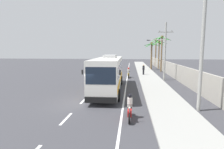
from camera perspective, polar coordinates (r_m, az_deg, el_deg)
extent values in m
plane|color=#3A3A3F|center=(14.79, -9.83, -8.99)|extent=(160.00, 160.00, 0.00)
cube|color=#999993|center=(24.15, 12.71, -2.48)|extent=(3.20, 90.00, 0.14)
cube|color=white|center=(11.82, -14.27, -13.35)|extent=(0.16, 2.00, 0.01)
cube|color=white|center=(15.61, -8.93, -8.07)|extent=(0.16, 2.00, 0.01)
cube|color=white|center=(19.56, -5.79, -4.85)|extent=(0.16, 2.00, 0.01)
cube|color=white|center=(23.59, -3.72, -2.71)|extent=(0.16, 2.00, 0.01)
cube|color=white|center=(27.66, -2.27, -1.20)|extent=(0.16, 2.00, 0.01)
cube|color=white|center=(31.76, -1.19, -0.07)|extent=(0.16, 2.00, 0.01)
cube|color=white|center=(35.88, -0.36, 0.79)|extent=(0.16, 2.00, 0.01)
cube|color=white|center=(40.01, 0.30, 1.48)|extent=(0.16, 2.00, 0.01)
cube|color=white|center=(44.15, 0.84, 2.04)|extent=(0.16, 2.00, 0.01)
cube|color=white|center=(48.30, 1.28, 2.50)|extent=(0.16, 2.00, 0.01)
cube|color=white|center=(52.45, 1.66, 2.89)|extent=(0.16, 2.00, 0.01)
cube|color=white|center=(56.61, 1.98, 3.23)|extent=(0.16, 2.00, 0.01)
cube|color=white|center=(60.77, 2.25, 3.51)|extent=(0.16, 2.00, 0.01)
cube|color=white|center=(28.94, 4.84, -0.84)|extent=(0.14, 70.00, 0.01)
cube|color=#9E998E|center=(28.59, 19.42, 0.91)|extent=(0.24, 60.00, 2.23)
cube|color=silver|center=(18.97, -1.03, 0.65)|extent=(2.69, 11.97, 3.05)
cube|color=#192333|center=(19.12, -0.97, 2.31)|extent=(2.70, 11.01, 0.97)
cube|color=#192333|center=(13.09, -3.60, -0.41)|extent=(2.23, 0.15, 1.28)
cube|color=orange|center=(19.07, -1.02, -1.39)|extent=(2.72, 11.73, 0.55)
cube|color=black|center=(13.36, -3.59, -8.05)|extent=(2.38, 0.21, 0.44)
cube|color=#B7B7B7|center=(20.33, -0.62, 5.81)|extent=(1.39, 2.65, 0.28)
cube|color=black|center=(13.14, 2.54, 0.63)|extent=(0.12, 0.08, 0.36)
cube|color=black|center=(13.53, -9.32, 0.74)|extent=(0.12, 0.08, 0.36)
cylinder|color=black|center=(15.04, 1.93, -6.55)|extent=(0.34, 1.05, 1.04)
cylinder|color=black|center=(15.33, -7.02, -6.33)|extent=(0.34, 1.05, 1.04)
cylinder|color=black|center=(22.63, 2.87, -1.82)|extent=(0.34, 1.05, 1.04)
cylinder|color=black|center=(22.82, -3.09, -1.74)|extent=(0.34, 1.05, 1.04)
cylinder|color=black|center=(27.74, 5.15, -0.58)|extent=(0.11, 0.60, 0.60)
cylinder|color=black|center=(29.09, 5.24, -0.21)|extent=(0.13, 0.60, 0.60)
cube|color=gold|center=(28.34, 5.20, 0.04)|extent=(0.26, 1.10, 0.36)
cube|color=black|center=(28.61, 5.22, 0.51)|extent=(0.25, 0.60, 0.12)
cylinder|color=gray|center=(27.82, 5.17, 0.07)|extent=(0.07, 0.32, 0.67)
cylinder|color=black|center=(27.87, 5.18, 0.99)|extent=(0.56, 0.05, 0.04)
sphere|color=#EAEACC|center=(27.77, 5.17, 0.68)|extent=(0.14, 0.14, 0.14)
cylinder|color=beige|center=(28.53, 5.23, 1.10)|extent=(0.32, 0.32, 0.60)
sphere|color=red|center=(28.48, 5.24, 1.97)|extent=(0.26, 0.26, 0.26)
cylinder|color=black|center=(10.71, 5.50, -13.68)|extent=(0.11, 0.60, 0.60)
cylinder|color=black|center=(11.99, 5.66, -11.35)|extent=(0.13, 0.60, 0.60)
cube|color=red|center=(11.23, 5.59, -11.48)|extent=(0.26, 1.10, 0.36)
cube|color=black|center=(11.45, 5.64, -10.05)|extent=(0.25, 0.60, 0.12)
cylinder|color=gray|center=(10.72, 5.54, -11.96)|extent=(0.06, 0.32, 0.67)
cylinder|color=black|center=(10.68, 5.58, -9.55)|extent=(0.56, 0.05, 0.04)
sphere|color=#EAEACC|center=(10.61, 5.56, -10.46)|extent=(0.14, 0.14, 0.14)
cylinder|color=beige|center=(11.32, 5.65, -8.73)|extent=(0.32, 0.32, 0.58)
sphere|color=black|center=(11.21, 5.68, -6.68)|extent=(0.26, 0.26, 0.26)
cylinder|color=black|center=(31.30, 9.89, 0.73)|extent=(0.28, 0.28, 0.84)
cylinder|color=black|center=(31.23, 9.92, 2.09)|extent=(0.36, 0.36, 0.66)
sphere|color=tan|center=(31.19, 9.94, 2.90)|extent=(0.25, 0.25, 0.25)
cylinder|color=#9E9E99|center=(13.64, 26.60, 7.75)|extent=(0.24, 0.24, 8.83)
cylinder|color=#9E9E99|center=(26.58, 16.38, 6.88)|extent=(0.24, 0.24, 8.07)
cube|color=#9E9E99|center=(26.71, 16.60, 12.72)|extent=(2.05, 0.12, 0.12)
cylinder|color=#4C4742|center=(26.59, 14.83, 13.06)|extent=(0.08, 0.08, 0.16)
cylinder|color=#4C4742|center=(26.88, 18.37, 12.87)|extent=(0.08, 0.08, 0.16)
cylinder|color=#9E9E99|center=(26.44, 13.96, 10.58)|extent=(2.36, 0.09, 0.09)
cube|color=#4C4C51|center=(26.30, 11.36, 10.53)|extent=(0.44, 0.24, 0.14)
cylinder|color=brown|center=(37.54, 15.34, 6.08)|extent=(0.29, 0.29, 6.87)
ellipsoid|color=#3D893D|center=(37.86, 16.88, 10.80)|extent=(1.92, 0.55, 0.89)
ellipsoid|color=#3D893D|center=(38.45, 16.23, 10.92)|extent=(1.51, 1.74, 0.69)
ellipsoid|color=#3D893D|center=(38.31, 14.65, 10.75)|extent=(1.22, 1.78, 1.00)
ellipsoid|color=#3D893D|center=(37.63, 14.04, 11.03)|extent=(1.97, 0.67, 0.75)
ellipsoid|color=#3D893D|center=(36.80, 14.74, 11.13)|extent=(1.53, 1.72, 0.70)
ellipsoid|color=#3D893D|center=(36.92, 16.45, 10.88)|extent=(1.27, 1.80, 0.92)
sphere|color=brown|center=(37.63, 15.53, 11.39)|extent=(0.56, 0.56, 0.56)
cylinder|color=brown|center=(41.15, 12.33, 5.47)|extent=(0.35, 0.35, 5.73)
ellipsoid|color=#28702D|center=(41.09, 13.69, 9.13)|extent=(1.86, 0.70, 0.73)
ellipsoid|color=#28702D|center=(42.05, 12.52, 9.15)|extent=(0.68, 1.87, 0.70)
ellipsoid|color=#28702D|center=(41.47, 11.24, 9.26)|extent=(1.82, 1.13, 0.62)
ellipsoid|color=#28702D|center=(40.64, 11.49, 9.04)|extent=(1.66, 1.22, 0.97)
ellipsoid|color=#28702D|center=(40.28, 12.81, 9.29)|extent=(0.68, 1.89, 0.61)
sphere|color=brown|center=(41.16, 12.45, 9.53)|extent=(0.56, 0.56, 0.56)
cylinder|color=brown|center=(50.17, 13.61, 6.49)|extent=(0.32, 0.32, 7.02)
ellipsoid|color=#337F33|center=(50.48, 14.86, 10.12)|extent=(2.10, 0.56, 0.89)
ellipsoid|color=#337F33|center=(51.21, 14.13, 10.15)|extent=(1.29, 2.03, 0.79)
ellipsoid|color=#337F33|center=(50.82, 12.79, 10.13)|extent=(1.75, 1.66, 0.95)
ellipsoid|color=#337F33|center=(49.49, 12.95, 10.18)|extent=(1.78, 1.61, 0.98)
ellipsoid|color=#337F33|center=(49.35, 14.13, 10.04)|extent=(0.82, 1.98, 1.17)
sphere|color=brown|center=(50.25, 13.74, 10.55)|extent=(0.56, 0.56, 0.56)
cylinder|color=brown|center=(43.94, 14.54, 5.89)|extent=(0.31, 0.31, 6.30)
ellipsoid|color=#3D893D|center=(44.16, 15.94, 9.71)|extent=(2.00, 0.44, 0.68)
ellipsoid|color=#3D893D|center=(44.91, 14.90, 9.62)|extent=(0.99, 1.97, 0.79)
ellipsoid|color=#3D893D|center=(44.42, 13.52, 9.79)|extent=(1.84, 1.45, 0.65)
ellipsoid|color=#3D893D|center=(43.20, 13.93, 9.71)|extent=(1.60, 1.65, 0.86)
ellipsoid|color=#3D893D|center=(43.24, 15.34, 9.48)|extent=(1.13, 1.79, 1.13)
sphere|color=brown|center=(43.98, 14.68, 10.06)|extent=(0.56, 0.56, 0.56)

